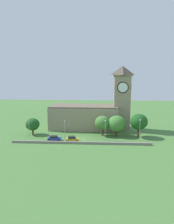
{
  "coord_description": "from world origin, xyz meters",
  "views": [
    {
      "loc": [
        6.32,
        -76.36,
        23.53
      ],
      "look_at": [
        1.38,
        5.97,
        8.9
      ],
      "focal_mm": 35.49,
      "sensor_mm": 36.0,
      "label": 1
    }
  ],
  "objects_px": {
    "streetlamp_west_end": "(29,125)",
    "streetlamp_east_mid": "(140,127)",
    "streetlamp_west_mid": "(65,127)",
    "car_blue": "(54,138)",
    "tree_churchyard": "(117,124)",
    "tree_riverside_east": "(139,122)",
    "streetlamp_central": "(105,127)",
    "tree_by_tower": "(103,123)",
    "tree_riverside_west": "(33,124)",
    "car_yellow": "(72,139)",
    "church": "(93,112)"
  },
  "relations": [
    {
      "from": "tree_riverside_east",
      "to": "car_blue",
      "type": "bearing_deg",
      "value": -168.14
    },
    {
      "from": "tree_by_tower",
      "to": "tree_riverside_west",
      "type": "distance_m",
      "value": 26.84
    },
    {
      "from": "tree_riverside_east",
      "to": "tree_riverside_west",
      "type": "bearing_deg",
      "value": 178.75
    },
    {
      "from": "car_blue",
      "to": "car_yellow",
      "type": "xyz_separation_m",
      "value": [
        6.49,
        -0.96,
        0.1
      ]
    },
    {
      "from": "streetlamp_west_end",
      "to": "streetlamp_east_mid",
      "type": "xyz_separation_m",
      "value": [
        39.57,
        -0.4,
        -0.09
      ]
    },
    {
      "from": "streetlamp_west_mid",
      "to": "car_blue",
      "type": "bearing_deg",
      "value": -154.79
    },
    {
      "from": "church",
      "to": "streetlamp_west_end",
      "type": "bearing_deg",
      "value": -144.72
    },
    {
      "from": "streetlamp_central",
      "to": "streetlamp_east_mid",
      "type": "bearing_deg",
      "value": 1.66
    },
    {
      "from": "tree_riverside_west",
      "to": "car_blue",
      "type": "bearing_deg",
      "value": -36.23
    },
    {
      "from": "car_blue",
      "to": "streetlamp_west_end",
      "type": "relative_size",
      "value": 0.62
    },
    {
      "from": "car_yellow",
      "to": "car_blue",
      "type": "bearing_deg",
      "value": 171.62
    },
    {
      "from": "car_yellow",
      "to": "streetlamp_west_end",
      "type": "relative_size",
      "value": 0.58
    },
    {
      "from": "car_blue",
      "to": "streetlamp_west_end",
      "type": "height_order",
      "value": "streetlamp_west_end"
    },
    {
      "from": "streetlamp_west_end",
      "to": "streetlamp_west_mid",
      "type": "distance_m",
      "value": 13.14
    },
    {
      "from": "streetlamp_west_mid",
      "to": "tree_by_tower",
      "type": "xyz_separation_m",
      "value": [
        13.48,
        5.89,
        0.32
      ]
    },
    {
      "from": "church",
      "to": "car_blue",
      "type": "distance_m",
      "value": 23.37
    },
    {
      "from": "car_blue",
      "to": "tree_riverside_west",
      "type": "xyz_separation_m",
      "value": [
        -9.88,
        7.24,
        3.16
      ]
    },
    {
      "from": "car_blue",
      "to": "streetlamp_east_mid",
      "type": "distance_m",
      "value": 30.27
    },
    {
      "from": "streetlamp_central",
      "to": "tree_riverside_east",
      "type": "bearing_deg",
      "value": 21.37
    },
    {
      "from": "tree_churchyard",
      "to": "streetlamp_central",
      "type": "bearing_deg",
      "value": -127.56
    },
    {
      "from": "car_yellow",
      "to": "tree_by_tower",
      "type": "bearing_deg",
      "value": 39.05
    },
    {
      "from": "streetlamp_central",
      "to": "tree_by_tower",
      "type": "xyz_separation_m",
      "value": [
        -0.9,
        6.03,
        0.1
      ]
    },
    {
      "from": "streetlamp_west_end",
      "to": "tree_riverside_west",
      "type": "xyz_separation_m",
      "value": [
        -0.23,
        5.0,
        -1.08
      ]
    },
    {
      "from": "car_blue",
      "to": "streetlamp_west_end",
      "type": "distance_m",
      "value": 10.77
    },
    {
      "from": "tree_churchyard",
      "to": "streetlamp_west_end",
      "type": "bearing_deg",
      "value": -171.03
    },
    {
      "from": "streetlamp_central",
      "to": "tree_riverside_west",
      "type": "xyz_separation_m",
      "value": [
        -27.73,
        5.75,
        -0.82
      ]
    },
    {
      "from": "streetlamp_west_end",
      "to": "tree_riverside_east",
      "type": "relative_size",
      "value": 0.89
    },
    {
      "from": "streetlamp_west_mid",
      "to": "tree_churchyard",
      "type": "relative_size",
      "value": 0.89
    },
    {
      "from": "streetlamp_east_mid",
      "to": "car_blue",
      "type": "bearing_deg",
      "value": -176.48
    },
    {
      "from": "church",
      "to": "tree_riverside_west",
      "type": "xyz_separation_m",
      "value": [
        -22.97,
        -11.1,
        -3.05
      ]
    },
    {
      "from": "car_blue",
      "to": "streetlamp_east_mid",
      "type": "height_order",
      "value": "streetlamp_east_mid"
    },
    {
      "from": "car_blue",
      "to": "streetlamp_central",
      "type": "bearing_deg",
      "value": 4.78
    },
    {
      "from": "streetlamp_west_mid",
      "to": "car_yellow",
      "type": "bearing_deg",
      "value": -40.55
    },
    {
      "from": "tree_churchyard",
      "to": "tree_riverside_east",
      "type": "xyz_separation_m",
      "value": [
        7.99,
        -0.92,
        1.06
      ]
    },
    {
      "from": "car_blue",
      "to": "streetlamp_east_mid",
      "type": "xyz_separation_m",
      "value": [
        29.92,
        1.84,
        4.15
      ]
    },
    {
      "from": "streetlamp_central",
      "to": "tree_riverside_west",
      "type": "height_order",
      "value": "streetlamp_central"
    },
    {
      "from": "streetlamp_east_mid",
      "to": "church",
      "type": "bearing_deg",
      "value": 135.58
    },
    {
      "from": "streetlamp_west_end",
      "to": "streetlamp_east_mid",
      "type": "distance_m",
      "value": 39.57
    },
    {
      "from": "car_yellow",
      "to": "streetlamp_east_mid",
      "type": "relative_size",
      "value": 0.6
    },
    {
      "from": "church",
      "to": "streetlamp_west_mid",
      "type": "distance_m",
      "value": 19.43
    },
    {
      "from": "tree_riverside_west",
      "to": "tree_by_tower",
      "type": "bearing_deg",
      "value": 0.61
    },
    {
      "from": "streetlamp_east_mid",
      "to": "tree_riverside_west",
      "type": "relative_size",
      "value": 1.18
    },
    {
      "from": "tree_riverside_west",
      "to": "tree_riverside_east",
      "type": "bearing_deg",
      "value": -1.25
    },
    {
      "from": "church",
      "to": "streetlamp_west_mid",
      "type": "relative_size",
      "value": 4.92
    },
    {
      "from": "tree_by_tower",
      "to": "car_blue",
      "type": "bearing_deg",
      "value": -156.06
    },
    {
      "from": "streetlamp_west_end",
      "to": "tree_riverside_west",
      "type": "distance_m",
      "value": 5.12
    },
    {
      "from": "streetlamp_east_mid",
      "to": "tree_churchyard",
      "type": "relative_size",
      "value": 0.97
    },
    {
      "from": "car_yellow",
      "to": "tree_riverside_east",
      "type": "distance_m",
      "value": 25.36
    },
    {
      "from": "car_blue",
      "to": "tree_churchyard",
      "type": "distance_m",
      "value": 23.77
    },
    {
      "from": "car_yellow",
      "to": "tree_riverside_west",
      "type": "bearing_deg",
      "value": 153.41
    }
  ]
}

